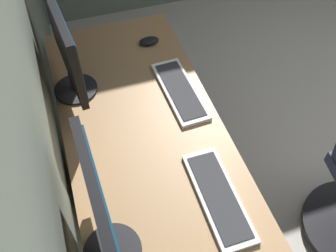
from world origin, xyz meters
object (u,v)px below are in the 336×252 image
(drawer_pedestal, at_px, (148,195))
(monitor_primary, at_px, (66,48))
(keyboard_main, at_px, (218,196))
(monitor_secondary, at_px, (104,220))
(keyboard_spare, at_px, (180,91))
(mouse_main, at_px, (149,41))

(drawer_pedestal, distance_m, monitor_primary, 0.79)
(monitor_primary, relative_size, keyboard_main, 1.16)
(monitor_primary, distance_m, monitor_secondary, 0.81)
(drawer_pedestal, relative_size, monitor_secondary, 1.38)
(keyboard_spare, height_order, mouse_main, mouse_main)
(drawer_pedestal, distance_m, mouse_main, 0.79)
(keyboard_main, distance_m, mouse_main, 0.95)
(drawer_pedestal, relative_size, keyboard_main, 1.65)
(monitor_secondary, height_order, keyboard_spare, monitor_secondary)
(drawer_pedestal, xyz_separation_m, mouse_main, (0.65, -0.21, 0.40))
(drawer_pedestal, relative_size, keyboard_spare, 1.63)
(keyboard_main, bearing_deg, keyboard_spare, -4.42)
(monitor_secondary, xyz_separation_m, keyboard_spare, (0.65, -0.46, -0.24))
(keyboard_main, xyz_separation_m, mouse_main, (0.95, -0.01, 0.01))
(mouse_main, bearing_deg, drawer_pedestal, 162.18)
(keyboard_main, xyz_separation_m, keyboard_spare, (0.57, -0.04, 0.00))
(monitor_secondary, bearing_deg, mouse_main, -22.32)
(monitor_secondary, xyz_separation_m, mouse_main, (1.03, -0.42, -0.23))
(drawer_pedestal, height_order, mouse_main, mouse_main)
(drawer_pedestal, bearing_deg, keyboard_main, -145.82)
(keyboard_main, bearing_deg, monitor_secondary, 100.88)
(drawer_pedestal, height_order, keyboard_main, keyboard_main)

